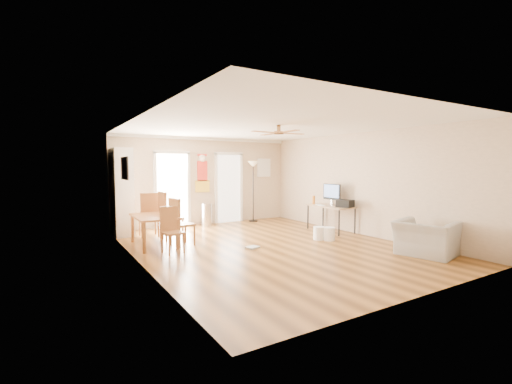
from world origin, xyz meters
TOP-DOWN VIEW (x-y plane):
  - floor at (0.00, 0.00)m, footprint 7.00×7.00m
  - ceiling at (0.00, 0.00)m, footprint 5.50×7.00m
  - wall_back at (0.00, 3.50)m, footprint 5.50×0.04m
  - wall_front at (0.00, -3.50)m, footprint 5.50×0.04m
  - wall_left at (-2.75, 0.00)m, footprint 0.04×7.00m
  - wall_right at (2.75, 0.00)m, footprint 0.04×7.00m
  - crown_molding at (0.00, 0.00)m, footprint 5.50×7.00m
  - kitchen_doorway at (-1.05, 3.48)m, footprint 0.90×0.10m
  - bathroom_doorway at (0.75, 3.48)m, footprint 0.80×0.10m
  - wall_decal at (-0.13, 3.48)m, footprint 0.46×0.03m
  - ac_grille at (2.05, 3.47)m, footprint 0.50×0.04m
  - framed_poster at (-2.73, 1.40)m, footprint 0.04×0.66m
  - ceiling_fan at (0.00, -0.30)m, footprint 1.24×1.24m
  - bookshelf at (-2.51, 3.04)m, footprint 0.68×1.07m
  - dining_table at (-2.15, 1.37)m, footprint 0.83×1.35m
  - dining_chair_right_a at (-1.60, 1.87)m, footprint 0.49×0.49m
  - dining_chair_right_b at (-1.60, 1.08)m, footprint 0.51×0.51m
  - dining_chair_near at (-2.00, 0.53)m, footprint 0.43×0.43m
  - dining_chair_far at (-1.98, 2.47)m, footprint 0.48×0.48m
  - trash_can at (-0.13, 3.17)m, footprint 0.39×0.39m
  - torchiere_lamp at (1.46, 3.16)m, footprint 0.41×0.41m
  - computer_desk at (2.38, 0.65)m, footprint 0.64×1.28m
  - imac at (2.47, 0.71)m, footprint 0.29×0.62m
  - keyboard at (2.20, 0.86)m, footprint 0.27×0.43m
  - printer at (2.45, 0.20)m, footprint 0.41×0.45m
  - orange_bottle at (2.30, 1.25)m, footprint 0.10×0.10m
  - wastebasket_a at (1.52, -0.22)m, footprint 0.34×0.34m
  - wastebasket_b at (1.37, -0.03)m, footprint 0.33×0.33m
  - floor_cloth at (-0.43, 0.03)m, footprint 0.31×0.27m
  - armchair at (2.15, -2.23)m, footprint 1.13×1.23m

SIDE VIEW (x-z plane):
  - floor at x=0.00m, z-range 0.00..0.00m
  - floor_cloth at x=-0.43m, z-range 0.00..0.04m
  - wastebasket_a at x=1.52m, z-range 0.00..0.31m
  - wastebasket_b at x=1.37m, z-range 0.00..0.31m
  - trash_can at x=-0.13m, z-range 0.00..0.65m
  - dining_table at x=-2.15m, z-range 0.00..0.67m
  - armchair at x=2.15m, z-range 0.00..0.68m
  - computer_desk at x=2.38m, z-range 0.00..0.69m
  - dining_chair_near at x=-2.00m, z-range 0.00..0.92m
  - dining_chair_right_b at x=-1.60m, z-range 0.00..1.04m
  - dining_chair_far at x=-1.98m, z-range 0.00..1.09m
  - dining_chair_right_a at x=-1.60m, z-range 0.00..1.13m
  - keyboard at x=2.20m, z-range 0.69..0.70m
  - printer at x=2.45m, z-range 0.69..0.88m
  - orange_bottle at x=2.30m, z-range 0.69..0.92m
  - torchiere_lamp at x=1.46m, z-range 0.00..1.91m
  - imac at x=2.47m, z-range 0.69..1.27m
  - kitchen_doorway at x=-1.05m, z-range 0.00..2.10m
  - bathroom_doorway at x=0.75m, z-range 0.00..2.10m
  - bookshelf at x=-2.51m, z-range 0.00..2.20m
  - wall_back at x=0.00m, z-range 0.00..2.60m
  - wall_front at x=0.00m, z-range 0.00..2.60m
  - wall_left at x=-2.75m, z-range 0.00..2.60m
  - wall_right at x=2.75m, z-range 0.00..2.60m
  - wall_decal at x=-0.13m, z-range 1.00..2.10m
  - ac_grille at x=2.05m, z-range 1.40..2.00m
  - framed_poster at x=-2.73m, z-range 1.46..1.94m
  - ceiling_fan at x=0.00m, z-range 2.33..2.53m
  - crown_molding at x=0.00m, z-range 2.52..2.60m
  - ceiling at x=0.00m, z-range 2.60..2.60m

